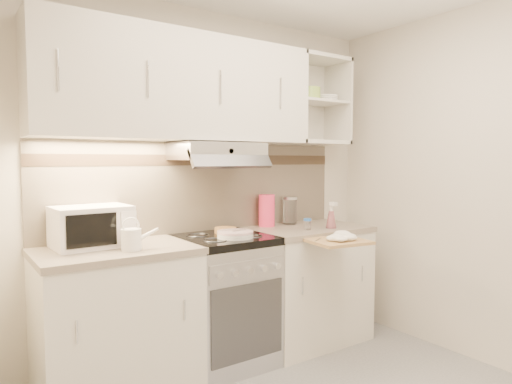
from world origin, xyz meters
The scene contains 16 objects.
room_shell centered at (0.00, 0.37, 1.63)m, with size 3.04×2.84×2.52m.
base_cabinet_left centered at (-0.75, 1.10, 0.43)m, with size 0.90×0.60×0.86m, color silver.
worktop_left centered at (-0.75, 1.10, 0.88)m, with size 0.92×0.62×0.04m, color gray.
base_cabinet_right centered at (0.75, 1.10, 0.43)m, with size 0.90×0.60×0.86m, color silver.
worktop_right centered at (0.75, 1.10, 0.88)m, with size 0.92×0.62×0.04m, color gray.
electric_range centered at (0.00, 1.10, 0.45)m, with size 0.60×0.60×0.90m.
microwave centered at (-0.86, 1.22, 1.02)m, with size 0.45×0.34×0.24m.
watering_can centered at (-0.69, 0.97, 0.97)m, with size 0.23×0.12×0.19m.
plate_stack centered at (0.02, 0.99, 0.92)m, with size 0.24×0.24×0.05m.
bread_loaf centered at (0.07, 1.21, 0.92)m, with size 0.16×0.16×0.04m, color olive.
pink_pitcher centered at (0.51, 1.30, 1.03)m, with size 0.13×0.13×0.25m.
glass_jar centered at (0.74, 1.30, 1.01)m, with size 0.12×0.12×0.22m.
spice_jar centered at (0.65, 0.98, 0.94)m, with size 0.06×0.06×0.09m.
spray_bottle centered at (0.86, 0.94, 0.98)m, with size 0.08×0.08×0.21m.
cutting_board centered at (0.61, 0.62, 0.87)m, with size 0.37×0.34×0.02m, color #A57B56.
dish_towel centered at (0.61, 0.61, 0.91)m, with size 0.24×0.20×0.06m, color silver, non-canonical shape.
Camera 1 is at (-1.59, -1.58, 1.42)m, focal length 32.00 mm.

